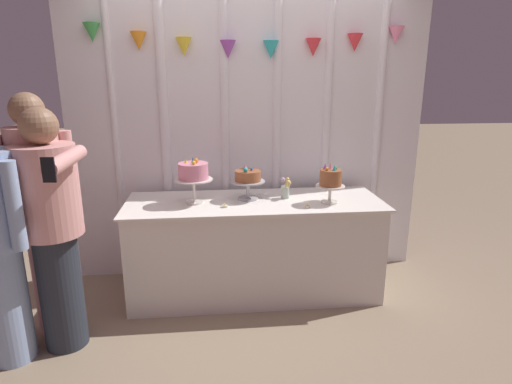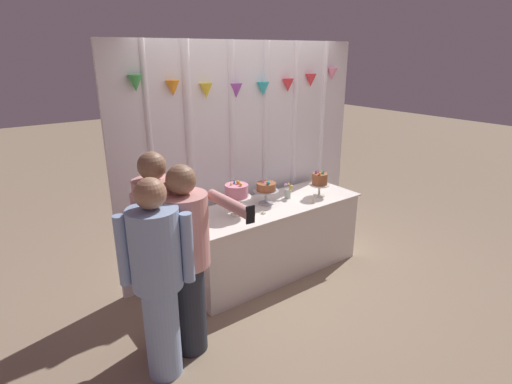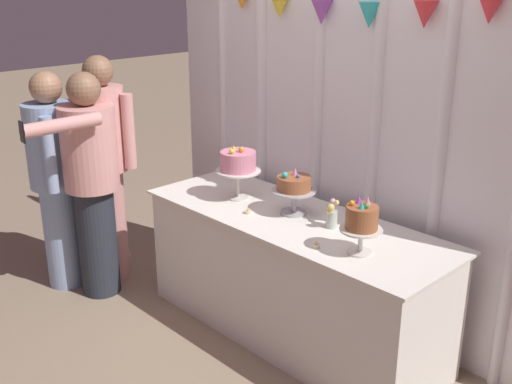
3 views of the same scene
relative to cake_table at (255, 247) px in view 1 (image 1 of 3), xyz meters
name	(u,v)px [view 1 (image 1 of 3)]	position (x,y,z in m)	size (l,w,h in m)	color
ground_plane	(256,297)	(0.00, -0.10, -0.40)	(24.00, 24.00, 0.00)	gray
draped_curtain	(249,134)	(-0.01, 0.45, 0.86)	(3.05, 0.14, 2.44)	white
cake_table	(255,247)	(0.00, 0.00, 0.00)	(2.02, 0.71, 0.79)	white
cake_display_leftmost	(193,173)	(-0.47, -0.01, 0.64)	(0.29, 0.29, 0.36)	silver
cake_display_center	(248,178)	(-0.05, 0.05, 0.57)	(0.27, 0.27, 0.28)	#B2B2B7
cake_display_rightmost	(331,180)	(0.57, -0.11, 0.58)	(0.22, 0.22, 0.31)	silver
flower_vase	(286,189)	(0.25, 0.04, 0.47)	(0.07, 0.10, 0.17)	#B2C1B2
tealight_far_left	(225,206)	(-0.24, -0.14, 0.40)	(0.05, 0.05, 0.03)	beige
tealight_near_left	(307,206)	(0.37, -0.23, 0.41)	(0.04, 0.04, 0.04)	beige
guest_man_dark_suit	(41,207)	(-1.46, -0.39, 0.51)	(0.43, 0.43, 1.65)	#D6938E
guest_girl_blue_dress	(52,225)	(-1.32, -0.58, 0.46)	(0.53, 0.75, 1.57)	#282D38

